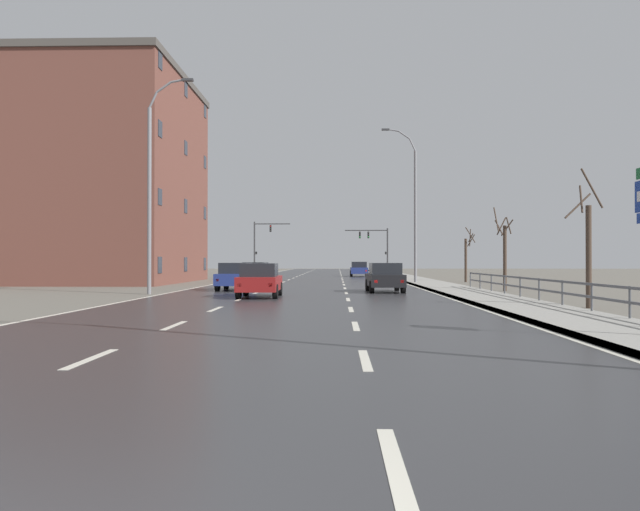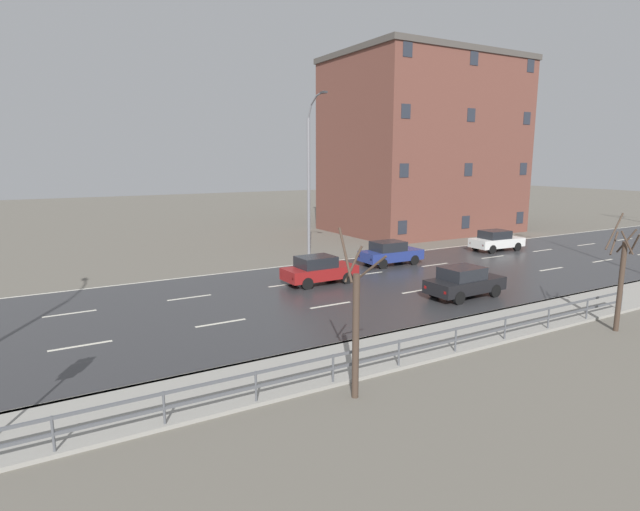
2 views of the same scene
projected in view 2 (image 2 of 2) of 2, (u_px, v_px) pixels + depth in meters
name	position (u px, v px, depth m)	size (l,w,h in m)	color
ground_plane	(594.00, 253.00, 38.31)	(160.00, 160.00, 0.12)	#666056
guardrail	(367.00, 356.00, 16.21)	(0.07, 27.90, 1.00)	#515459
street_lamp_left_bank	(310.00, 182.00, 33.78)	(2.32, 0.24, 10.91)	slate
car_far_right	(319.00, 270.00, 28.40)	(1.89, 4.13, 1.57)	maroon
car_far_left	(464.00, 282.00, 25.60)	(1.94, 4.16, 1.57)	black
car_near_right	(496.00, 240.00, 38.68)	(2.01, 4.19, 1.57)	silver
car_distant	(390.00, 253.00, 33.52)	(1.88, 4.12, 1.57)	navy
brick_building	(422.00, 146.00, 48.80)	(12.25, 16.77, 16.09)	brown
bare_tree_near	(356.00, 328.00, 14.59)	(1.12, 1.19, 4.95)	#423328
bare_tree_mid	(621.00, 279.00, 20.38)	(1.02, 1.05, 4.70)	#423328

